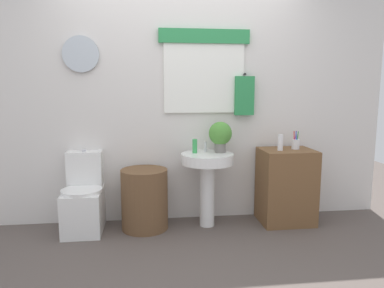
{
  "coord_description": "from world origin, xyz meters",
  "views": [
    {
      "loc": [
        -0.34,
        -2.61,
        1.38
      ],
      "look_at": [
        0.08,
        0.8,
        0.85
      ],
      "focal_mm": 33.64,
      "sensor_mm": 36.0,
      "label": 1
    }
  ],
  "objects_px": {
    "laundry_hamper": "(145,199)",
    "lotion_bottle": "(280,142)",
    "pedestal_sink": "(207,171)",
    "potted_plant": "(220,135)",
    "soap_bottle": "(195,146)",
    "toothbrush_cup": "(296,144)",
    "wooden_cabinet": "(286,186)",
    "toilet": "(84,201)"
  },
  "relations": [
    {
      "from": "toilet",
      "to": "soap_bottle",
      "type": "xyz_separation_m",
      "value": [
        1.1,
        0.02,
        0.52
      ]
    },
    {
      "from": "laundry_hamper",
      "to": "pedestal_sink",
      "type": "bearing_deg",
      "value": -0.0
    },
    {
      "from": "toothbrush_cup",
      "to": "lotion_bottle",
      "type": "bearing_deg",
      "value": -162.08
    },
    {
      "from": "soap_bottle",
      "to": "lotion_bottle",
      "type": "distance_m",
      "value": 0.86
    },
    {
      "from": "wooden_cabinet",
      "to": "toilet",
      "type": "bearing_deg",
      "value": 179.04
    },
    {
      "from": "lotion_bottle",
      "to": "laundry_hamper",
      "type": "bearing_deg",
      "value": 178.32
    },
    {
      "from": "toilet",
      "to": "toothbrush_cup",
      "type": "bearing_deg",
      "value": -0.38
    },
    {
      "from": "laundry_hamper",
      "to": "potted_plant",
      "type": "xyz_separation_m",
      "value": [
        0.77,
        0.06,
        0.62
      ]
    },
    {
      "from": "soap_bottle",
      "to": "potted_plant",
      "type": "relative_size",
      "value": 0.45
    },
    {
      "from": "toilet",
      "to": "soap_bottle",
      "type": "relative_size",
      "value": 5.55
    },
    {
      "from": "pedestal_sink",
      "to": "lotion_bottle",
      "type": "distance_m",
      "value": 0.79
    },
    {
      "from": "soap_bottle",
      "to": "toothbrush_cup",
      "type": "relative_size",
      "value": 0.76
    },
    {
      "from": "potted_plant",
      "to": "toothbrush_cup",
      "type": "relative_size",
      "value": 1.68
    },
    {
      "from": "wooden_cabinet",
      "to": "potted_plant",
      "type": "relative_size",
      "value": 2.47
    },
    {
      "from": "laundry_hamper",
      "to": "lotion_bottle",
      "type": "distance_m",
      "value": 1.47
    },
    {
      "from": "pedestal_sink",
      "to": "potted_plant",
      "type": "height_order",
      "value": "potted_plant"
    },
    {
      "from": "toilet",
      "to": "laundry_hamper",
      "type": "height_order",
      "value": "toilet"
    },
    {
      "from": "pedestal_sink",
      "to": "toilet",
      "type": "bearing_deg",
      "value": 178.38
    },
    {
      "from": "toilet",
      "to": "laundry_hamper",
      "type": "xyz_separation_m",
      "value": [
        0.59,
        -0.03,
        0.0
      ]
    },
    {
      "from": "toilet",
      "to": "pedestal_sink",
      "type": "relative_size",
      "value": 1.05
    },
    {
      "from": "wooden_cabinet",
      "to": "toothbrush_cup",
      "type": "relative_size",
      "value": 4.15
    },
    {
      "from": "laundry_hamper",
      "to": "soap_bottle",
      "type": "xyz_separation_m",
      "value": [
        0.51,
        0.05,
        0.51
      ]
    },
    {
      "from": "toilet",
      "to": "soap_bottle",
      "type": "bearing_deg",
      "value": 0.82
    },
    {
      "from": "pedestal_sink",
      "to": "lotion_bottle",
      "type": "bearing_deg",
      "value": -3.12
    },
    {
      "from": "pedestal_sink",
      "to": "laundry_hamper",
      "type": "bearing_deg",
      "value": 180.0
    },
    {
      "from": "toilet",
      "to": "soap_bottle",
      "type": "height_order",
      "value": "soap_bottle"
    },
    {
      "from": "pedestal_sink",
      "to": "potted_plant",
      "type": "distance_m",
      "value": 0.39
    },
    {
      "from": "pedestal_sink",
      "to": "wooden_cabinet",
      "type": "height_order",
      "value": "wooden_cabinet"
    },
    {
      "from": "potted_plant",
      "to": "laundry_hamper",
      "type": "bearing_deg",
      "value": -175.53
    },
    {
      "from": "wooden_cabinet",
      "to": "lotion_bottle",
      "type": "bearing_deg",
      "value": -156.69
    },
    {
      "from": "pedestal_sink",
      "to": "potted_plant",
      "type": "bearing_deg",
      "value": 23.2
    },
    {
      "from": "soap_bottle",
      "to": "lotion_bottle",
      "type": "height_order",
      "value": "lotion_bottle"
    },
    {
      "from": "lotion_bottle",
      "to": "toothbrush_cup",
      "type": "xyz_separation_m",
      "value": [
        0.19,
        0.06,
        -0.03
      ]
    },
    {
      "from": "toilet",
      "to": "potted_plant",
      "type": "xyz_separation_m",
      "value": [
        1.36,
        0.03,
        0.63
      ]
    },
    {
      "from": "soap_bottle",
      "to": "toothbrush_cup",
      "type": "distance_m",
      "value": 1.04
    },
    {
      "from": "toilet",
      "to": "wooden_cabinet",
      "type": "bearing_deg",
      "value": -0.96
    },
    {
      "from": "wooden_cabinet",
      "to": "potted_plant",
      "type": "height_order",
      "value": "potted_plant"
    },
    {
      "from": "wooden_cabinet",
      "to": "soap_bottle",
      "type": "height_order",
      "value": "soap_bottle"
    },
    {
      "from": "toothbrush_cup",
      "to": "pedestal_sink",
      "type": "bearing_deg",
      "value": -178.75
    },
    {
      "from": "soap_bottle",
      "to": "toothbrush_cup",
      "type": "bearing_deg",
      "value": -1.65
    },
    {
      "from": "toilet",
      "to": "potted_plant",
      "type": "distance_m",
      "value": 1.49
    },
    {
      "from": "pedestal_sink",
      "to": "potted_plant",
      "type": "relative_size",
      "value": 2.4
    }
  ]
}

